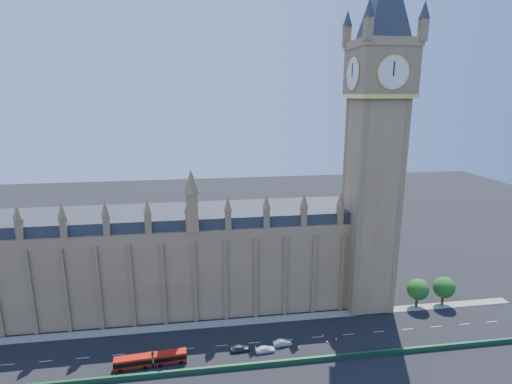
{
  "coord_description": "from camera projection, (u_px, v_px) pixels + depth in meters",
  "views": [
    {
      "loc": [
        -8.14,
        -84.98,
        58.85
      ],
      "look_at": [
        5.83,
        10.0,
        35.43
      ],
      "focal_mm": 28.0,
      "sensor_mm": 36.0,
      "label": 1
    }
  ],
  "objects": [
    {
      "name": "ground",
      "position": [
        238.0,
        344.0,
        96.77
      ],
      "size": [
        400.0,
        400.0,
        0.0
      ],
      "primitive_type": "plane",
      "color": "black",
      "rests_on": "ground"
    },
    {
      "name": "palace_westminster",
      "position": [
        140.0,
        261.0,
        111.1
      ],
      "size": [
        120.0,
        20.0,
        28.0
      ],
      "color": "olive",
      "rests_on": "ground"
    },
    {
      "name": "elizabeth_tower",
      "position": [
        377.0,
        112.0,
        102.67
      ],
      "size": [
        20.59,
        20.59,
        105.0
      ],
      "color": "olive",
      "rests_on": "ground"
    },
    {
      "name": "bridge_parapet",
      "position": [
        242.0,
        366.0,
        87.98
      ],
      "size": [
        160.0,
        0.6,
        1.2
      ],
      "primitive_type": "cube",
      "color": "#1E4C2D",
      "rests_on": "ground"
    },
    {
      "name": "kerb_north",
      "position": [
        235.0,
        322.0,
        105.89
      ],
      "size": [
        160.0,
        3.0,
        0.16
      ],
      "primitive_type": "cube",
      "color": "gray",
      "rests_on": "ground"
    },
    {
      "name": "tree_east_near",
      "position": [
        418.0,
        289.0,
        112.51
      ],
      "size": [
        6.0,
        6.0,
        8.5
      ],
      "color": "#382619",
      "rests_on": "ground"
    },
    {
      "name": "tree_east_far",
      "position": [
        445.0,
        287.0,
        113.64
      ],
      "size": [
        6.0,
        6.0,
        8.5
      ],
      "color": "#382619",
      "rests_on": "ground"
    },
    {
      "name": "red_bus",
      "position": [
        151.0,
        360.0,
        88.84
      ],
      "size": [
        15.88,
        3.54,
        2.68
      ],
      "rotation": [
        0.0,
        0.0,
        0.08
      ],
      "color": "red",
      "rests_on": "ground"
    },
    {
      "name": "car_grey",
      "position": [
        240.0,
        348.0,
        94.0
      ],
      "size": [
        4.69,
        2.06,
        1.57
      ],
      "primitive_type": "imported",
      "rotation": [
        0.0,
        0.0,
        1.62
      ],
      "color": "#3B3E42",
      "rests_on": "ground"
    },
    {
      "name": "car_silver",
      "position": [
        283.0,
        343.0,
        96.11
      ],
      "size": [
        4.67,
        2.05,
        1.49
      ],
      "primitive_type": "imported",
      "rotation": [
        0.0,
        0.0,
        1.68
      ],
      "color": "#A3A5AA",
      "rests_on": "ground"
    },
    {
      "name": "car_white",
      "position": [
        265.0,
        349.0,
        93.7
      ],
      "size": [
        4.92,
        2.34,
        1.39
      ],
      "primitive_type": "imported",
      "rotation": [
        0.0,
        0.0,
        1.65
      ],
      "color": "white",
      "rests_on": "ground"
    },
    {
      "name": "cone_a",
      "position": [
        327.0,
        342.0,
        96.97
      ],
      "size": [
        0.6,
        0.6,
        0.75
      ],
      "rotation": [
        0.0,
        0.0,
        0.33
      ],
      "color": "black",
      "rests_on": "ground"
    },
    {
      "name": "cone_b",
      "position": [
        298.0,
        347.0,
        94.92
      ],
      "size": [
        0.63,
        0.63,
        0.79
      ],
      "rotation": [
        0.0,
        0.0,
        -0.33
      ],
      "color": "black",
      "rests_on": "ground"
    },
    {
      "name": "cone_c",
      "position": [
        336.0,
        339.0,
        98.08
      ],
      "size": [
        0.56,
        0.56,
        0.73
      ],
      "rotation": [
        0.0,
        0.0,
        -0.26
      ],
      "color": "black",
      "rests_on": "ground"
    },
    {
      "name": "cone_d",
      "position": [
        323.0,
        336.0,
        99.53
      ],
      "size": [
        0.46,
        0.46,
        0.62
      ],
      "rotation": [
        0.0,
        0.0,
        0.22
      ],
      "color": "black",
      "rests_on": "ground"
    }
  ]
}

